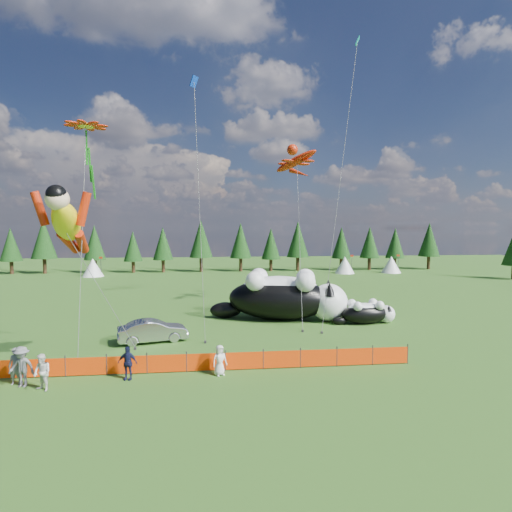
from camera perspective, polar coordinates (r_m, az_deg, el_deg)
The scene contains 17 objects.
ground at distance 24.61m, azimuth -7.02°, elevation -13.65°, with size 160.00×160.00×0.00m, color #143309.
safety_fence at distance 21.60m, azimuth -7.15°, elevation -14.79°, with size 22.06×0.06×1.10m.
tree_line at distance 68.54m, azimuth -6.52°, elevation 1.09°, with size 90.00×4.00×8.00m, color black, non-canonical shape.
festival_tents at distance 64.61m, azimuth 3.28°, elevation -1.38°, with size 50.00×3.20×2.80m, color white, non-canonical shape.
cat_large at distance 32.67m, azimuth 4.28°, elevation -5.73°, with size 11.13×5.79×4.07m.
cat_small at distance 32.66m, azimuth 15.65°, elevation -7.75°, with size 5.15×2.07×1.86m.
car at distance 27.41m, azimuth -14.51°, elevation -10.31°, with size 1.55×4.45×1.47m, color #B2B2B7.
spectator_a at distance 22.82m, azimuth -31.10°, elevation -13.32°, with size 0.64×0.42×1.76m, color slate.
spectator_b at distance 21.37m, azimuth -28.25°, elevation -14.46°, with size 0.83×0.49×1.70m, color silver.
spectator_c at distance 21.24m, azimuth -17.89°, elevation -14.34°, with size 0.98×0.50×1.67m, color #15183A.
spectator_d at distance 22.31m, azimuth -30.48°, elevation -13.47°, with size 1.24×0.64×1.91m, color slate.
spectator_e at distance 20.95m, azimuth -5.21°, elevation -14.60°, with size 0.75×0.49×1.54m, color silver.
superhero_kite at distance 23.17m, azimuth -25.45°, elevation 4.36°, with size 5.34×5.47×10.21m.
gecko_kite at distance 38.79m, azimuth 5.72°, elevation 13.32°, with size 6.95×13.31×16.85m.
flower_kite at distance 26.08m, azimuth -23.12°, elevation 16.40°, with size 2.55×5.13×13.74m.
diamond_kite_a at distance 30.58m, azimuth -8.78°, elevation 21.98°, with size 1.17×4.19×18.60m.
diamond_kite_b at distance 36.82m, azimuth 13.95°, elevation 25.30°, with size 4.62×6.23×23.85m.
Camera 1 is at (0.40, -23.45, 7.45)m, focal length 28.00 mm.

